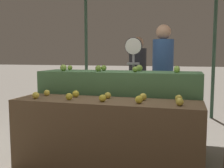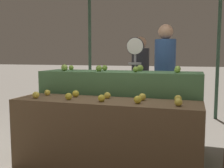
% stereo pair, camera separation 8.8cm
% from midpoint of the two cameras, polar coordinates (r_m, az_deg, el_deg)
% --- Properties ---
extents(display_counter_front, '(2.10, 0.55, 0.81)m').
position_cam_midpoint_polar(display_counter_front, '(3.01, -0.72, -11.20)').
color(display_counter_front, brown).
rests_on(display_counter_front, ground_plane).
extents(display_counter_back, '(2.10, 0.55, 1.10)m').
position_cam_midpoint_polar(display_counter_back, '(3.53, 2.31, -6.19)').
color(display_counter_back, '#4C7A4C').
rests_on(display_counter_back, ground_plane).
extents(apple_front_0, '(0.08, 0.08, 0.08)m').
position_cam_midpoint_polar(apple_front_0, '(3.14, -15.46, -2.32)').
color(apple_front_0, yellow).
rests_on(apple_front_0, display_counter_front).
extents(apple_front_1, '(0.08, 0.08, 0.08)m').
position_cam_midpoint_polar(apple_front_1, '(2.96, -8.58, -2.68)').
color(apple_front_1, gold).
rests_on(apple_front_1, display_counter_front).
extents(apple_front_2, '(0.08, 0.08, 0.08)m').
position_cam_midpoint_polar(apple_front_2, '(2.81, -1.32, -3.11)').
color(apple_front_2, gold).
rests_on(apple_front_2, display_counter_front).
extents(apple_front_3, '(0.08, 0.08, 0.08)m').
position_cam_midpoint_polar(apple_front_3, '(2.72, 6.55, -3.42)').
color(apple_front_3, gold).
rests_on(apple_front_3, display_counter_front).
extents(apple_front_4, '(0.08, 0.08, 0.08)m').
position_cam_midpoint_polar(apple_front_4, '(2.66, 15.19, -3.84)').
color(apple_front_4, gold).
rests_on(apple_front_4, display_counter_front).
extents(apple_front_5, '(0.07, 0.07, 0.07)m').
position_cam_midpoint_polar(apple_front_5, '(3.34, -13.16, -1.83)').
color(apple_front_5, yellow).
rests_on(apple_front_5, display_counter_front).
extents(apple_front_6, '(0.08, 0.08, 0.08)m').
position_cam_midpoint_polar(apple_front_6, '(3.15, -7.11, -2.10)').
color(apple_front_6, gold).
rests_on(apple_front_6, display_counter_front).
extents(apple_front_7, '(0.07, 0.07, 0.07)m').
position_cam_midpoint_polar(apple_front_7, '(3.02, -0.18, -2.49)').
color(apple_front_7, yellow).
rests_on(apple_front_7, display_counter_front).
extents(apple_front_8, '(0.08, 0.08, 0.08)m').
position_cam_midpoint_polar(apple_front_8, '(2.91, 7.49, -2.82)').
color(apple_front_8, yellow).
rests_on(apple_front_8, display_counter_front).
extents(apple_front_9, '(0.08, 0.08, 0.08)m').
position_cam_midpoint_polar(apple_front_9, '(2.88, 15.05, -3.10)').
color(apple_front_9, gold).
rests_on(apple_front_9, display_counter_front).
extents(apple_back_0, '(0.09, 0.09, 0.09)m').
position_cam_midpoint_polar(apple_back_0, '(3.62, -9.62, 3.54)').
color(apple_back_0, '#8EB247').
rests_on(apple_back_0, display_counter_back).
extents(apple_back_1, '(0.08, 0.08, 0.08)m').
position_cam_midpoint_polar(apple_back_1, '(3.42, -2.13, 3.41)').
color(apple_back_1, '#7AA338').
rests_on(apple_back_1, display_counter_back).
extents(apple_back_2, '(0.07, 0.07, 0.07)m').
position_cam_midpoint_polar(apple_back_2, '(3.30, 5.94, 3.19)').
color(apple_back_2, '#84AD3D').
rests_on(apple_back_2, display_counter_back).
extents(apple_back_3, '(0.07, 0.07, 0.07)m').
position_cam_midpoint_polar(apple_back_3, '(3.23, 14.80, 2.95)').
color(apple_back_3, '#84AD3D').
rests_on(apple_back_3, display_counter_back).
extents(apple_back_4, '(0.07, 0.07, 0.07)m').
position_cam_midpoint_polar(apple_back_4, '(3.80, -8.21, 3.54)').
color(apple_back_4, '#84AD3D').
rests_on(apple_back_4, display_counter_back).
extents(apple_back_5, '(0.08, 0.08, 0.08)m').
position_cam_midpoint_polar(apple_back_5, '(3.62, -0.89, 3.52)').
color(apple_back_5, '#7AA338').
rests_on(apple_back_5, display_counter_back).
extents(apple_back_6, '(0.09, 0.09, 0.09)m').
position_cam_midpoint_polar(apple_back_6, '(3.51, 6.86, 3.48)').
color(apple_back_6, '#8EB247').
rests_on(apple_back_6, display_counter_back).
extents(apple_back_7, '(0.08, 0.08, 0.08)m').
position_cam_midpoint_polar(apple_back_7, '(3.44, 14.83, 3.18)').
color(apple_back_7, '#84AD3D').
rests_on(apple_back_7, display_counter_back).
extents(produce_scale, '(0.27, 0.20, 1.59)m').
position_cam_midpoint_polar(produce_scale, '(4.09, 5.63, 3.96)').
color(produce_scale, '#99999E').
rests_on(produce_scale, ground_plane).
extents(person_vendor_at_scale, '(0.44, 0.44, 1.80)m').
position_cam_midpoint_polar(person_vendor_at_scale, '(4.30, 12.00, 2.70)').
color(person_vendor_at_scale, '#2D2D38').
rests_on(person_vendor_at_scale, ground_plane).
extents(person_customer_left, '(0.44, 0.44, 1.66)m').
position_cam_midpoint_polar(person_customer_left, '(5.04, 6.67, 2.27)').
color(person_customer_left, '#2D2D38').
rests_on(person_customer_left, ground_plane).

